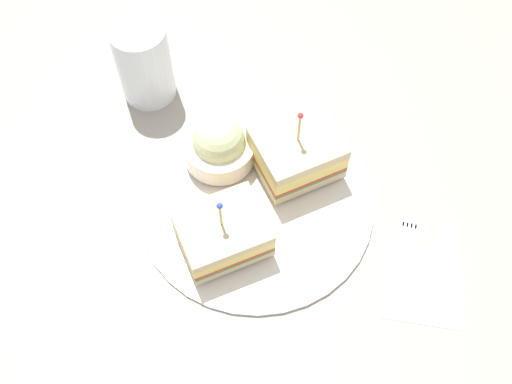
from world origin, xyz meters
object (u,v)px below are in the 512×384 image
at_px(drink_glass, 145,66).
at_px(plate, 256,202).
at_px(sandwich_half_back, 297,153).
at_px(fork, 406,247).
at_px(sandwich_half_front, 222,233).
at_px(napkin, 422,284).
at_px(knife, 447,262).
at_px(coleslaw_bowl, 219,145).

bearing_deg(drink_glass, plate, 38.24).
xyz_separation_m(plate, sandwich_half_back, (-0.05, 0.05, 0.03)).
bearing_deg(fork, sandwich_half_front, -91.78).
relative_size(sandwich_half_front, drink_glass, 1.06).
bearing_deg(napkin, sandwich_half_back, -139.09).
relative_size(napkin, knife, 0.72).
relative_size(plate, knife, 2.16).
distance_m(sandwich_half_front, drink_glass, 0.26).
bearing_deg(plate, napkin, 60.14).
bearing_deg(plate, sandwich_half_front, -35.32).
relative_size(sandwich_half_back, coleslaw_bowl, 1.35).
bearing_deg(napkin, sandwich_half_front, -103.08).
distance_m(sandwich_half_back, fork, 0.17).
bearing_deg(sandwich_half_back, fork, 48.31).
relative_size(drink_glass, fork, 0.93).
xyz_separation_m(plate, sandwich_half_front, (0.06, -0.04, 0.03)).
bearing_deg(drink_glass, coleslaw_bowl, 40.52).
bearing_deg(sandwich_half_back, sandwich_half_front, -40.26).
distance_m(sandwich_half_back, drink_glass, 0.23).
xyz_separation_m(sandwich_half_back, coleslaw_bowl, (-0.02, -0.10, -0.00)).
xyz_separation_m(plate, drink_glass, (-0.18, -0.14, 0.05)).
bearing_deg(knife, sandwich_half_front, -95.93).
bearing_deg(napkin, drink_glass, -131.19).
xyz_separation_m(plate, coleslaw_bowl, (-0.07, -0.04, 0.03)).
bearing_deg(fork, sandwich_half_back, -131.69).
bearing_deg(sandwich_half_front, napkin, 76.92).
height_order(drink_glass, fork, drink_glass).
xyz_separation_m(plate, knife, (0.08, 0.22, -0.00)).
height_order(sandwich_half_front, sandwich_half_back, sandwich_half_back).
distance_m(plate, knife, 0.24).
height_order(plate, fork, plate).
bearing_deg(plate, coleslaw_bowl, -146.10).
bearing_deg(coleslaw_bowl, napkin, 53.14).
xyz_separation_m(coleslaw_bowl, drink_glass, (-0.12, -0.10, 0.02)).
height_order(sandwich_half_front, drink_glass, drink_glass).
relative_size(sandwich_half_front, sandwich_half_back, 0.97).
xyz_separation_m(sandwich_half_back, drink_glass, (-0.13, -0.19, 0.01)).
bearing_deg(fork, plate, -109.28).
relative_size(napkin, fork, 0.79).
relative_size(coleslaw_bowl, knife, 0.69).
relative_size(drink_glass, knife, 0.85).
relative_size(sandwich_half_back, fork, 1.02).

